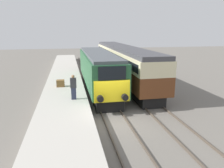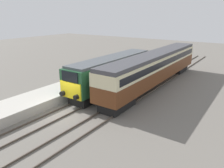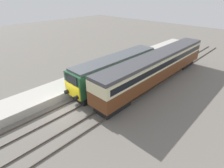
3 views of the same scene
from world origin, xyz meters
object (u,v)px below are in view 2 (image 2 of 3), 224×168
object	(u,v)px
passenger_carriage	(156,66)
luggage_crate	(83,76)
locomotive	(113,71)
person_on_platform	(64,81)

from	to	relation	value
passenger_carriage	luggage_crate	distance (m)	8.75
locomotive	passenger_carriage	distance (m)	5.29
passenger_carriage	luggage_crate	bearing A→B (deg)	-144.15
passenger_carriage	person_on_platform	distance (m)	10.88
passenger_carriage	luggage_crate	world-z (taller)	passenger_carriage
locomotive	person_on_platform	xyz separation A→B (m)	(-2.55, -5.04, -0.32)
locomotive	luggage_crate	world-z (taller)	locomotive
locomotive	luggage_crate	size ratio (longest dim) A/B	19.54
passenger_carriage	person_on_platform	world-z (taller)	passenger_carriage
locomotive	person_on_platform	distance (m)	5.66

